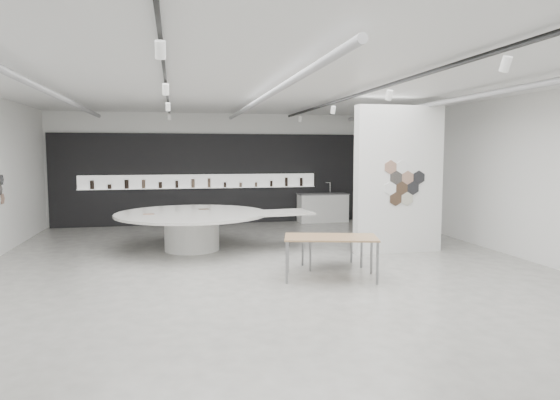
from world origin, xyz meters
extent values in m
cube|color=#A9A79F|center=(0.00, 0.00, -0.01)|extent=(12.00, 14.00, 0.01)
cube|color=silver|center=(0.00, 0.00, 3.80)|extent=(12.00, 14.00, 0.01)
cube|color=white|center=(0.00, 7.00, 1.90)|extent=(12.00, 0.01, 3.80)
cube|color=white|center=(0.00, -7.00, 1.90)|extent=(12.00, 0.01, 3.80)
cube|color=white|center=(6.00, 0.00, 1.90)|extent=(0.01, 14.00, 3.80)
cylinder|color=#939396|center=(-4.20, 0.50, 3.62)|extent=(0.12, 12.00, 0.12)
cylinder|color=#939396|center=(0.00, 0.50, 3.62)|extent=(0.12, 12.00, 0.12)
cylinder|color=#939396|center=(4.20, 0.50, 3.62)|extent=(0.12, 12.00, 0.12)
cube|color=black|center=(-2.00, 0.00, 3.70)|extent=(0.05, 13.00, 0.06)
cylinder|color=white|center=(-2.00, -5.00, 3.52)|extent=(0.11, 0.18, 0.21)
cylinder|color=white|center=(-2.00, -1.70, 3.52)|extent=(0.11, 0.18, 0.21)
cylinder|color=white|center=(-2.00, 1.60, 3.52)|extent=(0.11, 0.18, 0.21)
cylinder|color=white|center=(-2.00, 4.90, 3.52)|extent=(0.11, 0.18, 0.21)
cube|color=black|center=(2.00, 0.00, 3.70)|extent=(0.05, 13.00, 0.06)
cylinder|color=white|center=(2.00, -5.00, 3.52)|extent=(0.11, 0.18, 0.21)
cylinder|color=white|center=(2.00, -1.70, 3.52)|extent=(0.11, 0.18, 0.21)
cylinder|color=white|center=(2.00, 1.60, 3.52)|extent=(0.11, 0.18, 0.21)
cylinder|color=white|center=(2.00, 4.90, 3.52)|extent=(0.11, 0.18, 0.21)
cylinder|color=#9F7761|center=(-5.97, 2.76, 1.35)|extent=(0.03, 0.28, 0.28)
cylinder|color=black|center=(-5.97, 2.63, 1.58)|extent=(0.03, 0.28, 0.28)
cylinder|color=black|center=(-5.97, 2.76, 1.81)|extent=(0.03, 0.28, 0.28)
cube|color=black|center=(0.00, 6.94, 1.55)|extent=(11.80, 0.10, 3.10)
cube|color=white|center=(-1.00, 6.87, 1.48)|extent=(8.00, 0.06, 0.46)
cube|color=white|center=(-1.00, 6.81, 1.25)|extent=(8.00, 0.18, 0.02)
cylinder|color=black|center=(-4.53, 6.81, 1.41)|extent=(0.13, 0.13, 0.29)
cylinder|color=black|center=(-3.99, 6.81, 1.34)|extent=(0.13, 0.13, 0.15)
cylinder|color=black|center=(-3.44, 6.81, 1.42)|extent=(0.14, 0.14, 0.30)
cylinder|color=brown|center=(-2.90, 6.81, 1.41)|extent=(0.12, 0.12, 0.29)
cylinder|color=black|center=(-2.36, 6.81, 1.37)|extent=(0.12, 0.12, 0.21)
cylinder|color=black|center=(-1.81, 6.81, 1.39)|extent=(0.10, 0.10, 0.25)
cylinder|color=brown|center=(-1.27, 6.81, 1.42)|extent=(0.12, 0.12, 0.30)
cylinder|color=brown|center=(-0.73, 6.81, 1.42)|extent=(0.10, 0.10, 0.31)
cylinder|color=black|center=(-0.19, 6.81, 1.35)|extent=(0.09, 0.09, 0.17)
cylinder|color=brown|center=(0.36, 6.81, 1.35)|extent=(0.10, 0.10, 0.16)
cylinder|color=brown|center=(0.90, 6.81, 1.34)|extent=(0.09, 0.09, 0.15)
cylinder|color=black|center=(1.44, 6.81, 1.37)|extent=(0.09, 0.09, 0.21)
cylinder|color=black|center=(1.99, 6.81, 1.42)|extent=(0.11, 0.11, 0.31)
cylinder|color=black|center=(2.53, 6.81, 1.41)|extent=(0.11, 0.11, 0.29)
cube|color=white|center=(3.50, 1.00, 1.80)|extent=(2.20, 0.35, 3.60)
cylinder|color=#493524|center=(3.50, 0.81, 1.60)|extent=(0.34, 0.03, 0.34)
cylinder|color=black|center=(3.80, 0.81, 1.60)|extent=(0.34, 0.03, 0.34)
cylinder|color=white|center=(3.20, 0.81, 1.60)|extent=(0.34, 0.03, 0.34)
cylinder|color=#9F7761|center=(3.65, 0.81, 1.86)|extent=(0.34, 0.03, 0.34)
cylinder|color=black|center=(3.35, 0.81, 1.86)|extent=(0.34, 0.03, 0.34)
cylinder|color=beige|center=(3.65, 0.81, 1.34)|extent=(0.34, 0.03, 0.34)
cylinder|color=#493524|center=(3.35, 0.81, 1.34)|extent=(0.34, 0.03, 0.34)
cylinder|color=black|center=(3.95, 0.81, 1.86)|extent=(0.34, 0.03, 0.34)
cylinder|color=white|center=(3.50, 0.81, 2.12)|extent=(0.34, 0.03, 0.34)
cylinder|color=#9F7761|center=(3.20, 0.81, 2.12)|extent=(0.34, 0.03, 0.34)
cylinder|color=white|center=(-1.48, 2.30, 0.45)|extent=(1.53, 1.53, 0.89)
cylinder|color=silver|center=(-1.48, 2.30, 0.93)|extent=(4.23, 4.23, 0.06)
cube|color=silver|center=(0.67, 2.03, 0.93)|extent=(1.80, 1.25, 0.06)
cube|color=#9F7761|center=(-2.52, 2.17, 0.96)|extent=(0.28, 0.22, 0.01)
cube|color=#493524|center=(-1.14, 2.97, 0.96)|extent=(0.28, 0.22, 0.01)
cube|color=#9E7852|center=(1.07, -1.19, 0.82)|extent=(1.95, 1.31, 0.03)
cube|color=slate|center=(0.15, -1.37, 0.40)|extent=(0.05, 0.05, 0.80)
cube|color=slate|center=(0.35, -0.60, 0.40)|extent=(0.05, 0.05, 0.80)
cube|color=slate|center=(1.79, -1.79, 0.40)|extent=(0.05, 0.05, 0.80)
cube|color=slate|center=(1.99, -1.02, 0.40)|extent=(0.05, 0.05, 0.80)
cube|color=gray|center=(1.41, -0.21, 0.61)|extent=(1.25, 0.67, 0.03)
cube|color=slate|center=(0.85, -0.51, 0.30)|extent=(0.04, 0.04, 0.60)
cube|color=slate|center=(0.82, 0.03, 0.30)|extent=(0.04, 0.04, 0.60)
cube|color=slate|center=(2.00, -0.45, 0.30)|extent=(0.04, 0.04, 0.60)
cube|color=slate|center=(1.97, 0.09, 0.30)|extent=(0.04, 0.04, 0.60)
cube|color=white|center=(3.25, 6.54, 0.49)|extent=(1.75, 0.69, 0.97)
cube|color=gray|center=(3.25, 6.54, 0.99)|extent=(1.79, 0.74, 0.03)
cylinder|color=silver|center=(3.57, 6.71, 1.20)|extent=(0.03, 0.03, 0.39)
cylinder|color=silver|center=(3.48, 6.71, 1.39)|extent=(0.17, 0.03, 0.03)
camera|label=1|loc=(-1.88, -10.37, 2.48)|focal=32.00mm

